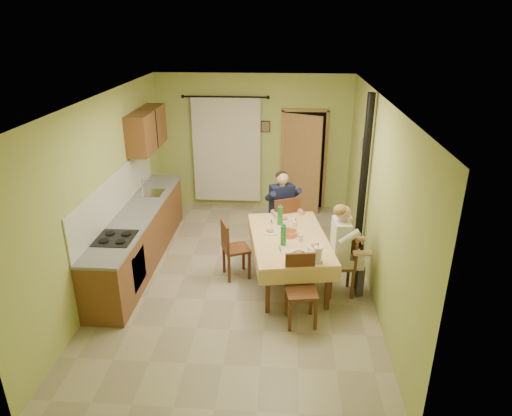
# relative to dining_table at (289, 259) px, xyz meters

# --- Properties ---
(floor) EXTENTS (4.00, 6.00, 0.01)m
(floor) POSITION_rel_dining_table_xyz_m (-0.77, 0.06, -0.38)
(floor) COLOR tan
(floor) RESTS_ON ground
(room_shell) EXTENTS (4.04, 6.04, 2.82)m
(room_shell) POSITION_rel_dining_table_xyz_m (-0.77, 0.06, 1.44)
(room_shell) COLOR #B3C263
(room_shell) RESTS_ON ground
(kitchen_run) EXTENTS (0.64, 3.64, 1.56)m
(kitchen_run) POSITION_rel_dining_table_xyz_m (-2.47, 0.46, 0.10)
(kitchen_run) COLOR brown
(kitchen_run) RESTS_ON ground
(upper_cabinets) EXTENTS (0.35, 1.40, 0.70)m
(upper_cabinets) POSITION_rel_dining_table_xyz_m (-2.59, 1.76, 1.57)
(upper_cabinets) COLOR brown
(upper_cabinets) RESTS_ON room_shell
(curtain) EXTENTS (1.70, 0.07, 2.22)m
(curtain) POSITION_rel_dining_table_xyz_m (-1.32, 2.96, 0.88)
(curtain) COLOR black
(curtain) RESTS_ON ground
(doorway) EXTENTS (0.96, 0.40, 2.15)m
(doorway) POSITION_rel_dining_table_xyz_m (0.26, 2.95, 0.67)
(doorway) COLOR black
(doorway) RESTS_ON ground
(dining_table) EXTENTS (1.39, 2.01, 0.76)m
(dining_table) POSITION_rel_dining_table_xyz_m (0.00, 0.00, 0.00)
(dining_table) COLOR #EDC17B
(dining_table) RESTS_ON ground
(tableware) EXTENTS (0.91, 1.54, 0.33)m
(tableware) POSITION_rel_dining_table_xyz_m (0.04, -0.11, 0.45)
(tableware) COLOR white
(tableware) RESTS_ON dining_table
(chair_far) EXTENTS (0.60, 0.60, 1.02)m
(chair_far) POSITION_rel_dining_table_xyz_m (-0.12, 1.07, -0.09)
(chair_far) COLOR #582E18
(chair_far) RESTS_ON ground
(chair_near) EXTENTS (0.45, 0.45, 0.96)m
(chair_near) POSITION_rel_dining_table_xyz_m (0.16, -1.03, -0.09)
(chair_near) COLOR #582E18
(chair_near) RESTS_ON ground
(chair_right) EXTENTS (0.41, 0.41, 0.93)m
(chair_right) POSITION_rel_dining_table_xyz_m (0.77, -0.29, -0.09)
(chair_right) COLOR #582E18
(chair_right) RESTS_ON ground
(chair_left) EXTENTS (0.50, 0.50, 0.94)m
(chair_left) POSITION_rel_dining_table_xyz_m (-0.84, 0.09, -0.09)
(chair_left) COLOR #582E18
(chair_left) RESTS_ON ground
(man_far) EXTENTS (0.65, 0.60, 1.39)m
(man_far) POSITION_rel_dining_table_xyz_m (-0.12, 1.08, 0.50)
(man_far) COLOR #141938
(man_far) RESTS_ON chair_far
(man_right) EXTENTS (0.49, 0.60, 1.39)m
(man_right) POSITION_rel_dining_table_xyz_m (0.76, -0.29, 0.50)
(man_right) COLOR beige
(man_right) RESTS_ON chair_right
(stove_flue) EXTENTS (0.24, 0.24, 2.80)m
(stove_flue) POSITION_rel_dining_table_xyz_m (1.13, 0.66, 0.65)
(stove_flue) COLOR black
(stove_flue) RESTS_ON ground
(picture_back) EXTENTS (0.19, 0.03, 0.23)m
(picture_back) POSITION_rel_dining_table_xyz_m (-0.52, 3.03, 1.37)
(picture_back) COLOR black
(picture_back) RESTS_ON room_shell
(picture_right) EXTENTS (0.03, 0.31, 0.21)m
(picture_right) POSITION_rel_dining_table_xyz_m (1.20, 1.26, 1.47)
(picture_right) COLOR brown
(picture_right) RESTS_ON room_shell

